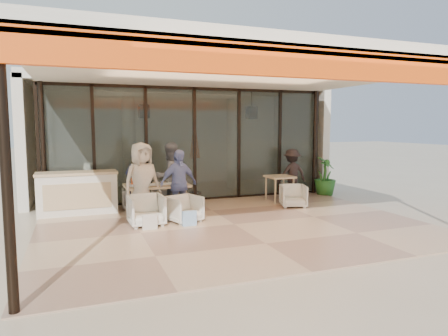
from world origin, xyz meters
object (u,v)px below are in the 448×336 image
object	(u,v)px
side_table	(280,180)
standing_woman	(292,174)
diner_grey	(170,177)
dining_table	(157,187)
chair_near_right	(184,208)
host_counter	(78,193)
chair_near_left	(146,209)
diner_cream	(142,182)
diner_periwinkle	(179,184)
potted_palm	(325,176)
side_chair	(293,195)
diner_navy	(136,182)
chair_far_right	(166,193)
chair_far_left	(134,197)

from	to	relation	value
side_table	standing_woman	size ratio (longest dim) A/B	0.51
diner_grey	standing_woman	xyz separation A→B (m)	(3.76, 0.42, -0.13)
dining_table	chair_near_right	xyz separation A→B (m)	(0.43, -0.96, -0.35)
host_counter	chair_near_left	world-z (taller)	host_counter
chair_near_left	side_table	size ratio (longest dim) A/B	0.99
diner_cream	diner_periwinkle	xyz separation A→B (m)	(0.84, 0.00, -0.09)
dining_table	standing_woman	world-z (taller)	standing_woman
standing_woman	potted_palm	distance (m)	1.21
side_chair	potted_palm	distance (m)	2.27
host_counter	side_table	size ratio (longest dim) A/B	2.48
chair_near_right	standing_woman	xyz separation A→B (m)	(3.76, 1.82, 0.39)
diner_navy	potted_palm	xyz separation A→B (m)	(5.80, 0.47, -0.17)
chair_far_right	potted_palm	size ratio (longest dim) A/B	0.61
dining_table	side_chair	xyz separation A→B (m)	(3.53, -0.36, -0.36)
chair_near_left	diner_periwinkle	xyz separation A→B (m)	(0.84, 0.50, 0.43)
chair_near_right	diner_navy	distance (m)	1.69
chair_near_left	diner_cream	distance (m)	0.72
host_counter	diner_grey	xyz separation A→B (m)	(2.19, -0.27, 0.33)
chair_far_right	diner_navy	size ratio (longest dim) A/B	0.47
diner_grey	side_table	distance (m)	3.11
chair_near_right	diner_cream	bearing A→B (deg)	129.91
diner_cream	diner_periwinkle	distance (m)	0.84
chair_near_right	potted_palm	size ratio (longest dim) A/B	0.56
diner_periwinkle	chair_far_right	bearing A→B (deg)	73.41
chair_near_right	diner_grey	xyz separation A→B (m)	(0.00, 1.40, 0.52)
dining_table	chair_near_left	xyz separation A→B (m)	(-0.41, -0.96, -0.32)
dining_table	chair_near_left	distance (m)	1.09
diner_periwinkle	diner_cream	bearing A→B (deg)	163.41
chair_near_left	standing_woman	size ratio (longest dim) A/B	0.51
dining_table	diner_periwinkle	world-z (taller)	diner_periwinkle
diner_grey	standing_woman	distance (m)	3.79
side_table	chair_near_left	bearing A→B (deg)	-161.17
chair_far_left	diner_cream	distance (m)	1.52
diner_navy	potted_palm	size ratio (longest dim) A/B	1.28
chair_far_left	diner_cream	xyz separation A→B (m)	(0.00, -1.40, 0.59)
host_counter	side_table	bearing A→B (deg)	-3.49
chair_near_left	potted_palm	distance (m)	6.10
standing_woman	side_table	bearing A→B (deg)	33.28
diner_navy	side_chair	bearing A→B (deg)	151.33
standing_woman	chair_near_left	bearing A→B (deg)	19.17
host_counter	dining_table	distance (m)	1.91
host_counter	diner_navy	distance (m)	1.40
diner_navy	side_table	xyz separation A→B (m)	(3.94, -0.06, -0.12)
chair_near_left	chair_near_right	size ratio (longest dim) A/B	1.11
chair_near_left	standing_woman	xyz separation A→B (m)	(4.60, 1.82, 0.36)
diner_grey	diner_cream	bearing A→B (deg)	26.68
standing_woman	potted_palm	xyz separation A→B (m)	(1.20, 0.05, -0.14)
diner_navy	diner_grey	xyz separation A→B (m)	(0.84, 0.00, 0.10)
side_chair	potted_palm	world-z (taller)	potted_palm
diner_grey	side_chair	world-z (taller)	diner_grey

